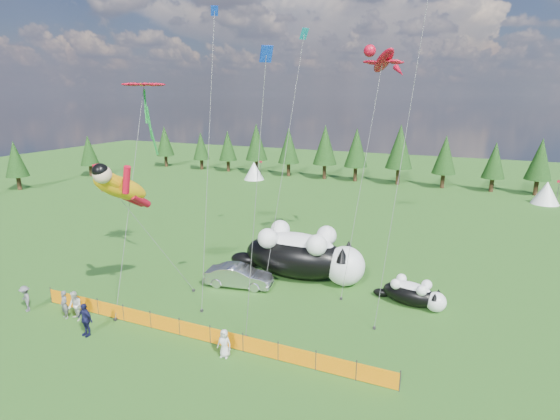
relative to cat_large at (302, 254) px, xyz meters
name	(u,v)px	position (x,y,z in m)	size (l,w,h in m)	color
ground	(223,315)	(-2.40, -7.26, -1.81)	(160.00, 160.00, 0.00)	#0C3209
safety_fence	(195,331)	(-2.40, -10.26, -1.30)	(22.06, 0.06, 1.10)	#262626
tree_line	(376,157)	(-2.40, 37.74, 2.19)	(90.00, 4.00, 8.00)	black
festival_tents	(450,186)	(8.60, 32.74, -0.41)	(50.00, 3.20, 2.80)	white
cat_large	(302,254)	(0.00, 0.00, 0.00)	(10.52, 3.76, 3.81)	black
cat_small	(413,293)	(8.06, -1.31, -0.99)	(4.70, 2.35, 1.71)	black
car	(239,276)	(-3.48, -3.22, -1.04)	(1.63, 4.67, 1.54)	#B9B9BE
spectator_a	(64,305)	(-10.93, -11.34, -0.94)	(0.63, 0.42, 1.74)	#5C5C61
spectator_b	(75,306)	(-10.13, -11.27, -0.90)	(0.88, 0.52, 1.82)	silver
spectator_c	(85,319)	(-8.21, -12.31, -0.84)	(1.13, 0.58, 1.94)	#16173C
spectator_d	(26,299)	(-13.85, -11.68, -0.97)	(1.08, 0.56, 1.68)	#5C5C61
spectator_e	(224,343)	(-0.07, -11.04, -1.04)	(0.75, 0.49, 1.53)	silver
superhero_kite	(121,188)	(-8.39, -8.49, 5.89)	(4.86, 5.81, 10.07)	#DC9C0B
gecko_kite	(384,61)	(4.18, 4.80, 13.55)	(4.85, 10.33, 17.12)	red
flower_kite	(144,87)	(-9.70, -4.23, 11.71)	(3.27, 7.72, 14.99)	red
diamond_kite_a	(214,34)	(-5.97, -1.37, 15.15)	(2.83, 7.03, 19.61)	#0B33B2
diamond_kite_c	(265,68)	(1.28, -8.72, 12.43)	(1.74, 0.91, 15.65)	#0B33B2
diamond_kite_d	(303,44)	(-1.38, 3.24, 14.73)	(0.93, 6.39, 18.42)	#0B7F8B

